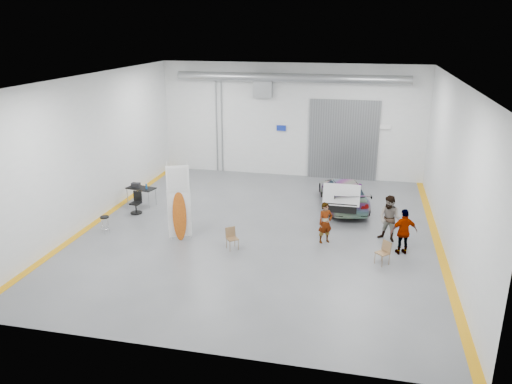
% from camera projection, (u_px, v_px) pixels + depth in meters
% --- Properties ---
extents(ground, '(16.00, 16.00, 0.00)m').
position_uv_depth(ground, '(259.00, 230.00, 20.00)').
color(ground, '#57595E').
rests_on(ground, ground).
extents(room_shell, '(14.02, 16.18, 6.01)m').
position_uv_depth(room_shell, '(276.00, 120.00, 20.70)').
color(room_shell, silver).
rests_on(room_shell, ground).
extents(sedan_car, '(2.74, 4.73, 1.29)m').
position_uv_depth(sedan_car, '(344.00, 193.00, 22.46)').
color(sedan_car, silver).
rests_on(sedan_car, ground).
extents(person_a, '(0.69, 0.64, 1.59)m').
position_uv_depth(person_a, '(325.00, 223.00, 18.67)').
color(person_a, '#8B5D4C').
rests_on(person_a, ground).
extents(person_b, '(1.08, 0.99, 1.79)m').
position_uv_depth(person_b, '(390.00, 219.00, 18.79)').
color(person_b, slate).
rests_on(person_b, ground).
extents(person_c, '(1.07, 0.72, 1.70)m').
position_uv_depth(person_c, '(404.00, 232.00, 17.72)').
color(person_c, '#9F6535').
rests_on(person_c, ground).
extents(surfboard_display, '(0.83, 0.48, 3.11)m').
position_uv_depth(surfboard_display, '(177.00, 209.00, 18.78)').
color(surfboard_display, white).
rests_on(surfboard_display, ground).
extents(folding_chair_near, '(0.53, 0.59, 0.81)m').
position_uv_depth(folding_chair_near, '(232.00, 243.00, 18.27)').
color(folding_chair_near, brown).
rests_on(folding_chair_near, ground).
extents(folding_chair_far, '(0.54, 0.62, 0.83)m').
position_uv_depth(folding_chair_far, '(382.00, 257.00, 17.11)').
color(folding_chair_far, brown).
rests_on(folding_chair_far, ground).
extents(shop_stool, '(0.36, 0.36, 0.71)m').
position_uv_depth(shop_stool, '(105.00, 225.00, 19.62)').
color(shop_stool, black).
rests_on(shop_stool, ground).
extents(work_table, '(1.39, 0.90, 1.05)m').
position_uv_depth(work_table, '(140.00, 188.00, 22.65)').
color(work_table, gray).
rests_on(work_table, ground).
extents(office_chair, '(0.51, 0.51, 0.95)m').
position_uv_depth(office_chair, '(136.00, 204.00, 21.74)').
color(office_chair, black).
rests_on(office_chair, ground).
extents(trunk_lid, '(1.50, 0.91, 0.04)m').
position_uv_depth(trunk_lid, '(342.00, 193.00, 20.42)').
color(trunk_lid, silver).
rests_on(trunk_lid, sedan_car).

